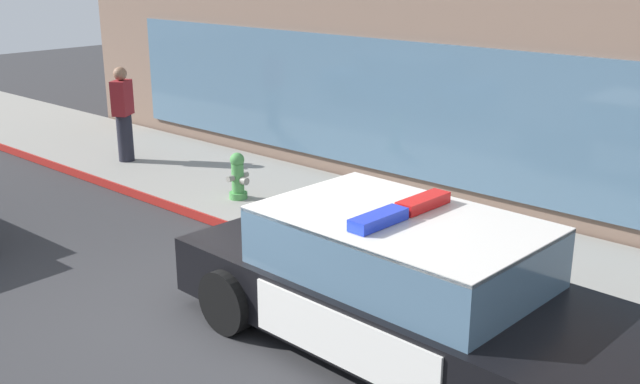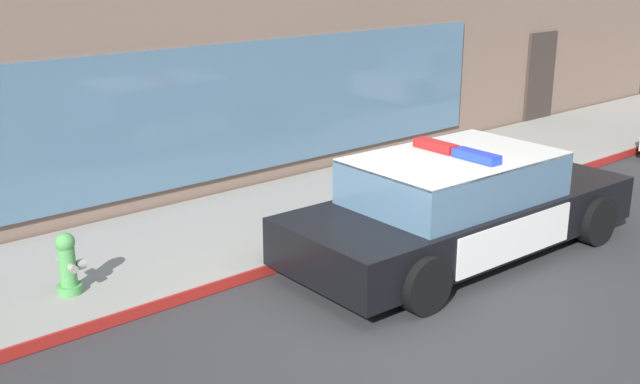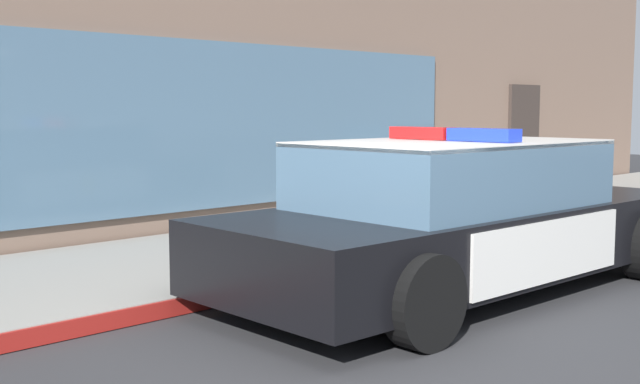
{
  "view_description": "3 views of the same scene",
  "coord_description": "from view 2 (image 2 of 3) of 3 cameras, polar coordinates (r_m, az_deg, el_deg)",
  "views": [
    {
      "loc": [
        5.62,
        -4.54,
        3.7
      ],
      "look_at": [
        -0.43,
        2.16,
        0.85
      ],
      "focal_mm": 41.72,
      "sensor_mm": 36.0,
      "label": 1
    },
    {
      "loc": [
        -5.71,
        -5.25,
        3.9
      ],
      "look_at": [
        0.38,
        1.85,
        0.94
      ],
      "focal_mm": 43.55,
      "sensor_mm": 36.0,
      "label": 2
    },
    {
      "loc": [
        -4.02,
        -3.39,
        1.67
      ],
      "look_at": [
        0.55,
        1.25,
        0.98
      ],
      "focal_mm": 44.89,
      "sensor_mm": 36.0,
      "label": 3
    }
  ],
  "objects": [
    {
      "name": "curb_red_paint",
      "position": [
        9.92,
        -1.89,
        -5.13
      ],
      "size": [
        28.8,
        0.04,
        0.14
      ],
      "primitive_type": "cube",
      "color": "maroon",
      "rests_on": "ground"
    },
    {
      "name": "fire_hydrant",
      "position": [
        9.19,
        -18.04,
        -5.06
      ],
      "size": [
        0.34,
        0.39,
        0.73
      ],
      "color": "#4C994C",
      "rests_on": "sidewalk"
    },
    {
      "name": "ground",
      "position": [
        8.69,
        6.11,
        -9.24
      ],
      "size": [
        48.0,
        48.0,
        0.0
      ],
      "primitive_type": "plane",
      "color": "#303033"
    },
    {
      "name": "police_cruiser",
      "position": [
        10.29,
        10.24,
        -0.97
      ],
      "size": [
        5.14,
        2.22,
        1.49
      ],
      "rotation": [
        0.0,
        0.0,
        -0.03
      ],
      "color": "black",
      "rests_on": "ground"
    },
    {
      "name": "sidewalk",
      "position": [
        11.0,
        -6.57,
        -2.92
      ],
      "size": [
        48.0,
        2.83,
        0.15
      ],
      "primitive_type": "cube",
      "color": "gray",
      "rests_on": "ground"
    }
  ]
}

